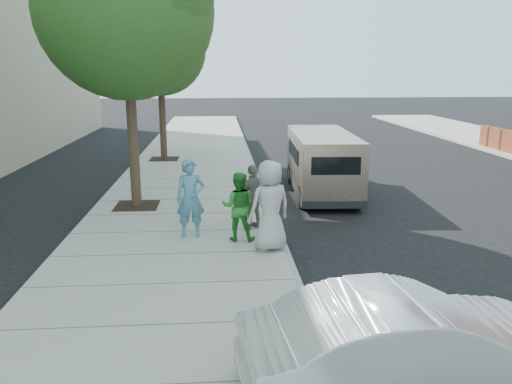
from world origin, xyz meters
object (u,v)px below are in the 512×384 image
tree_near (127,4)px  person_striped_polo (253,197)px  van (321,162)px  person_gray_shirt (270,206)px  tree_far (160,45)px  person_officer (191,199)px  sedan (409,347)px  person_green_shirt (238,206)px  parking_meter (271,190)px

tree_near → person_striped_polo: bearing=-36.6°
van → person_gray_shirt: size_ratio=2.78×
person_gray_shirt → person_striped_polo: (-0.24, 1.48, -0.19)m
tree_far → person_striped_polo: (3.10, -9.90, -3.95)m
person_officer → tree_far: bearing=89.9°
tree_far → person_officer: 11.21m
tree_near → sedan: size_ratio=1.85×
van → person_gray_shirt: 5.85m
sedan → person_striped_polo: person_striped_polo is taller
tree_near → sedan: tree_near is taller
person_officer → person_gray_shirt: size_ratio=0.93×
tree_near → person_green_shirt: size_ratio=4.83×
tree_far → person_striped_polo: tree_far is taller
tree_near → person_officer: tree_near is taller
person_green_shirt → sedan: bearing=117.5°
tree_far → sedan: 17.38m
person_gray_shirt → person_green_shirt: bearing=-69.4°
person_green_shirt → tree_near: bearing=-39.7°
person_striped_polo → tree_far: bearing=-102.4°
van → person_striped_polo: (-2.46, -3.92, -0.11)m
van → person_green_shirt: bearing=-118.1°
person_officer → person_gray_shirt: 1.97m
person_officer → person_striped_polo: 1.56m
tree_far → van: bearing=-47.1°
tree_far → person_green_shirt: 11.74m
parking_meter → sedan: parking_meter is taller
sedan → parking_meter: bearing=3.4°
person_green_shirt → person_gray_shirt: person_gray_shirt is taller
person_green_shirt → person_striped_polo: 0.91m
person_officer → person_gray_shirt: person_gray_shirt is taller
sedan → person_officer: person_officer is taller
person_striped_polo → sedan: bearing=72.9°
person_officer → person_gray_shirt: (1.71, -0.98, 0.07)m
sedan → person_officer: (-2.89, 5.84, 0.38)m
sedan → person_green_shirt: bearing=12.1°
tree_near → van: tree_near is taller
van → person_striped_polo: van is taller
tree_far → person_green_shirt: bearing=-75.8°
parking_meter → person_gray_shirt: size_ratio=0.72×
person_gray_shirt → parking_meter: bearing=-121.0°
tree_far → sedan: (4.52, -16.24, -4.21)m
person_green_shirt → person_officer: bearing=-7.0°
tree_near → tree_far: size_ratio=1.16×
tree_near → van: (5.56, 1.63, -4.51)m
van → person_green_shirt: 5.54m
sedan → person_green_shirt: (-1.81, 5.52, 0.26)m
sedan → person_officer: 6.52m
person_striped_polo → person_officer: bearing=-10.7°
tree_near → sedan: bearing=-62.4°
parking_meter → sedan: size_ratio=0.34×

